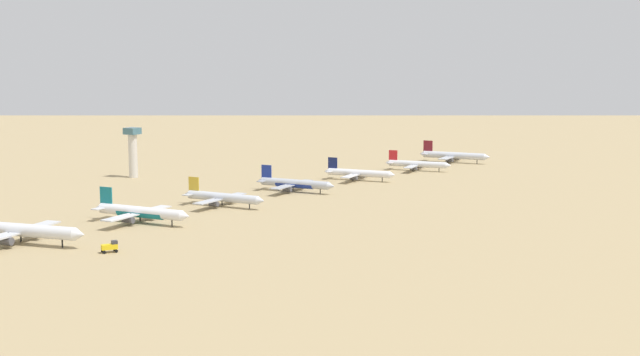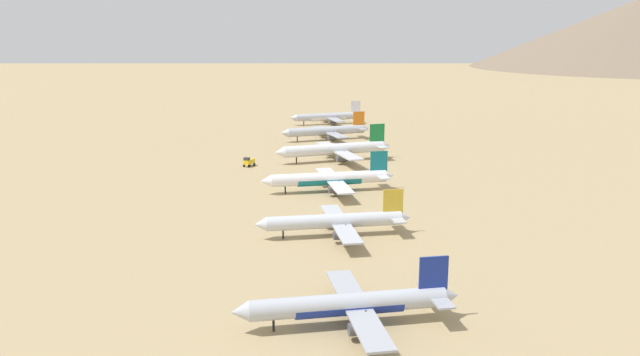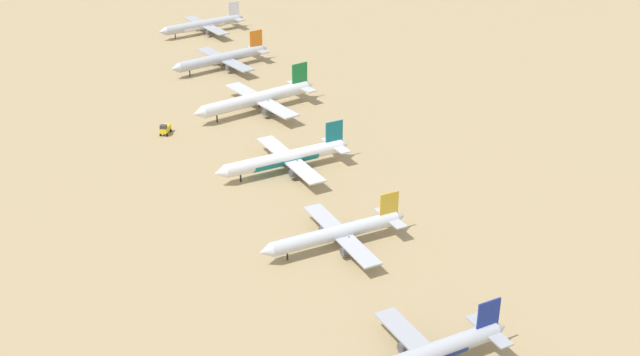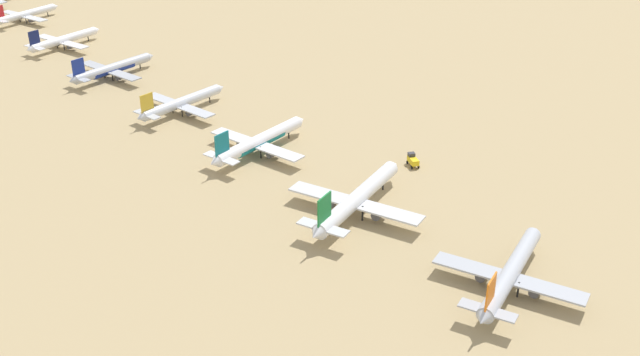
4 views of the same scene
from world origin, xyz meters
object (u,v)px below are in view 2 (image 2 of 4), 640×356
at_px(parked_jet_1, 327,131).
at_px(parked_jet_2, 336,149).
at_px(parked_jet_3, 330,179).
at_px(parked_jet_5, 351,304).
at_px(service_truck, 249,161).
at_px(parked_jet_0, 329,117).
at_px(parked_jet_4, 336,221).

distance_m(parked_jet_1, parked_jet_2, 50.78).
relative_size(parked_jet_1, parked_jet_3, 1.00).
height_order(parked_jet_1, parked_jet_5, parked_jet_1).
distance_m(parked_jet_3, service_truck, 50.88).
bearing_deg(parked_jet_0, parked_jet_5, 81.30).
xyz_separation_m(parked_jet_0, parked_jet_2, (14.35, 102.37, 0.63)).
bearing_deg(parked_jet_3, parked_jet_2, -102.39).
height_order(parked_jet_0, parked_jet_1, parked_jet_1).
xyz_separation_m(parked_jet_5, service_truck, (12.37, -141.51, -2.04)).
bearing_deg(parked_jet_1, parked_jet_0, -100.38).
relative_size(parked_jet_0, parked_jet_5, 1.04).
bearing_deg(parked_jet_5, parked_jet_0, -98.70).
distance_m(parked_jet_1, parked_jet_3, 101.08).
distance_m(parked_jet_1, parked_jet_4, 147.91).
bearing_deg(parked_jet_0, service_truck, 64.86).
bearing_deg(service_truck, parked_jet_4, 101.83).
bearing_deg(service_truck, parked_jet_3, 119.86).
bearing_deg(parked_jet_3, parked_jet_5, 82.44).
height_order(parked_jet_3, parked_jet_4, parked_jet_3).
bearing_deg(service_truck, parked_jet_1, -126.32).
xyz_separation_m(parked_jet_0, parked_jet_4, (31.53, 198.09, -0.20)).
bearing_deg(parked_jet_5, parked_jet_4, -97.36).
height_order(parked_jet_1, parked_jet_4, parked_jet_1).
relative_size(parked_jet_0, parked_jet_2, 0.88).
bearing_deg(parked_jet_1, parked_jet_5, 81.74).
relative_size(parked_jet_3, parked_jet_5, 1.07).
bearing_deg(parked_jet_2, service_truck, 8.23).
bearing_deg(parked_jet_1, service_truck, 53.68).
bearing_deg(parked_jet_5, parked_jet_3, -97.56).
height_order(parked_jet_2, parked_jet_3, parked_jet_2).
distance_m(parked_jet_1, service_truck, 69.26).
bearing_deg(parked_jet_3, parked_jet_4, 82.21).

